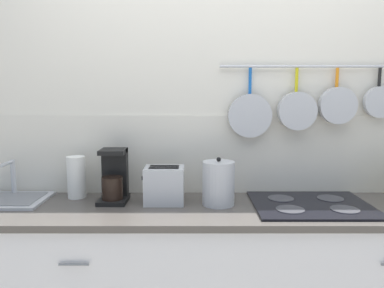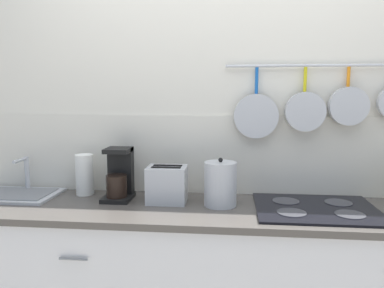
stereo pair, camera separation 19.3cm
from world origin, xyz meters
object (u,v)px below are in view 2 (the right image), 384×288
at_px(coffee_maker, 119,177).
at_px(kettle, 220,184).
at_px(toaster, 167,184).
at_px(paper_towel_roll, 85,175).

bearing_deg(coffee_maker, kettle, -7.38).
bearing_deg(coffee_maker, toaster, -9.19).
bearing_deg(toaster, coffee_maker, 170.81).
height_order(paper_towel_roll, coffee_maker, coffee_maker).
bearing_deg(kettle, paper_towel_roll, 170.34).
distance_m(coffee_maker, kettle, 0.58).
relative_size(coffee_maker, kettle, 1.12).
xyz_separation_m(coffee_maker, kettle, (0.58, -0.07, -0.00)).
height_order(paper_towel_roll, kettle, kettle).
distance_m(paper_towel_roll, kettle, 0.82).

